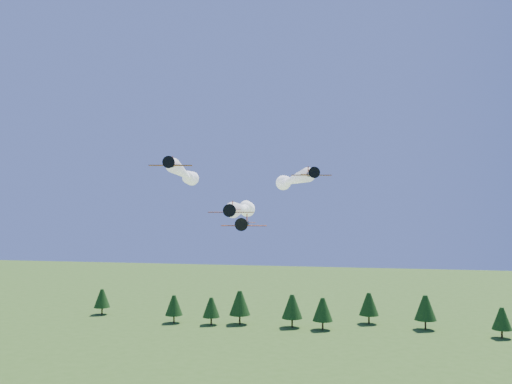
% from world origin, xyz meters
% --- Properties ---
extents(plane_lead, '(13.87, 55.85, 3.70)m').
position_xyz_m(plane_lead, '(-4.60, 22.51, 42.11)').
color(plane_lead, black).
rests_on(plane_lead, ground).
extents(plane_left, '(19.36, 59.70, 3.70)m').
position_xyz_m(plane_left, '(-19.55, 30.30, 49.76)').
color(plane_left, black).
rests_on(plane_left, ground).
extents(plane_right, '(16.89, 51.22, 3.70)m').
position_xyz_m(plane_right, '(4.49, 30.69, 48.13)').
color(plane_right, black).
rests_on(plane_right, ground).
extents(plane_slot, '(8.37, 9.08, 2.93)m').
position_xyz_m(plane_slot, '(-1.22, 9.30, 39.46)').
color(plane_slot, black).
rests_on(plane_slot, ground).
extents(treeline, '(174.17, 20.79, 11.88)m').
position_xyz_m(treeline, '(5.16, 108.35, 6.93)').
color(treeline, '#382314').
rests_on(treeline, ground).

